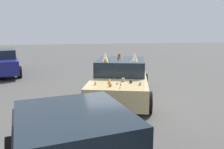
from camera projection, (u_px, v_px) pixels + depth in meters
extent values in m
plane|color=#514F4C|center=(120.00, 99.00, 8.48)|extent=(60.00, 60.00, 0.00)
cube|color=#D8BC7F|center=(120.00, 83.00, 8.36)|extent=(4.81, 2.96, 0.62)
cube|color=#1E2833|center=(121.00, 66.00, 8.40)|extent=(2.29, 2.10, 0.50)
cylinder|color=black|center=(148.00, 103.00, 6.97)|extent=(0.70, 0.40, 0.66)
cylinder|color=black|center=(87.00, 101.00, 7.14)|extent=(0.70, 0.40, 0.66)
cylinder|color=black|center=(145.00, 82.00, 9.68)|extent=(0.70, 0.40, 0.66)
cylinder|color=black|center=(101.00, 81.00, 9.86)|extent=(0.70, 0.40, 0.66)
ellipsoid|color=black|center=(84.00, 102.00, 6.65)|extent=(0.19, 0.07, 0.11)
ellipsoid|color=black|center=(146.00, 88.00, 8.17)|extent=(0.14, 0.06, 0.13)
ellipsoid|color=black|center=(145.00, 78.00, 9.06)|extent=(0.12, 0.05, 0.09)
ellipsoid|color=black|center=(144.00, 77.00, 9.79)|extent=(0.14, 0.06, 0.10)
ellipsoid|color=black|center=(99.00, 77.00, 9.21)|extent=(0.18, 0.07, 0.13)
ellipsoid|color=black|center=(144.00, 72.00, 9.94)|extent=(0.19, 0.07, 0.16)
ellipsoid|color=black|center=(145.00, 74.00, 9.17)|extent=(0.14, 0.06, 0.12)
ellipsoid|color=black|center=(145.00, 81.00, 9.17)|extent=(0.10, 0.05, 0.13)
ellipsoid|color=black|center=(98.00, 82.00, 9.07)|extent=(0.19, 0.07, 0.10)
ellipsoid|color=black|center=(146.00, 81.00, 8.51)|extent=(0.11, 0.05, 0.09)
ellipsoid|color=black|center=(98.00, 78.00, 9.07)|extent=(0.16, 0.06, 0.15)
ellipsoid|color=black|center=(100.00, 79.00, 9.43)|extent=(0.10, 0.05, 0.12)
sphere|color=#A87A38|center=(110.00, 85.00, 6.50)|extent=(0.10, 0.10, 0.10)
cone|color=gray|center=(117.00, 83.00, 6.77)|extent=(0.12, 0.12, 0.08)
sphere|color=orange|center=(109.00, 82.00, 6.90)|extent=(0.09, 0.09, 0.09)
cone|color=orange|center=(95.00, 83.00, 6.69)|extent=(0.11, 0.11, 0.13)
cylinder|color=#A87A38|center=(110.00, 80.00, 7.15)|extent=(0.07, 0.07, 0.07)
cone|color=silver|center=(120.00, 87.00, 6.29)|extent=(0.07, 0.07, 0.07)
cylinder|color=gray|center=(123.00, 80.00, 7.10)|extent=(0.12, 0.12, 0.11)
sphere|color=black|center=(131.00, 81.00, 6.94)|extent=(0.09, 0.09, 0.09)
cylinder|color=gray|center=(140.00, 84.00, 6.67)|extent=(0.09, 0.09, 0.09)
cone|color=#A87A38|center=(121.00, 84.00, 6.65)|extent=(0.08, 0.08, 0.07)
cylinder|color=orange|center=(105.00, 61.00, 7.60)|extent=(0.12, 0.12, 0.10)
cylinder|color=#51381E|center=(118.00, 58.00, 8.44)|extent=(0.07, 0.07, 0.07)
cone|color=silver|center=(131.00, 61.00, 7.59)|extent=(0.07, 0.07, 0.07)
cone|color=orange|center=(122.00, 57.00, 8.66)|extent=(0.10, 0.10, 0.08)
cylinder|color=#51381E|center=(119.00, 55.00, 9.10)|extent=(0.12, 0.12, 0.10)
cone|color=silver|center=(103.00, 60.00, 7.79)|extent=(0.10, 0.10, 0.07)
cone|color=#A87A38|center=(123.00, 56.00, 8.94)|extent=(0.08, 0.08, 0.08)
cone|color=#51381E|center=(110.00, 60.00, 7.99)|extent=(0.06, 0.06, 0.05)
cone|color=orange|center=(106.00, 59.00, 7.94)|extent=(0.06, 0.06, 0.11)
cone|color=#A87A38|center=(109.00, 56.00, 8.96)|extent=(0.07, 0.07, 0.05)
cone|color=beige|center=(135.00, 57.00, 7.76)|extent=(0.20, 0.20, 0.31)
cone|color=beige|center=(105.00, 56.00, 7.85)|extent=(0.20, 0.20, 0.31)
cube|color=#1E2833|center=(74.00, 126.00, 3.41)|extent=(2.04, 1.89, 0.43)
cylinder|color=black|center=(107.00, 138.00, 4.77)|extent=(0.68, 0.34, 0.65)
cube|color=navy|center=(0.00, 64.00, 12.81)|extent=(4.73, 2.77, 0.68)
cylinder|color=black|center=(17.00, 64.00, 14.47)|extent=(0.64, 0.36, 0.61)
cylinder|color=black|center=(19.00, 72.00, 12.01)|extent=(0.64, 0.36, 0.61)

